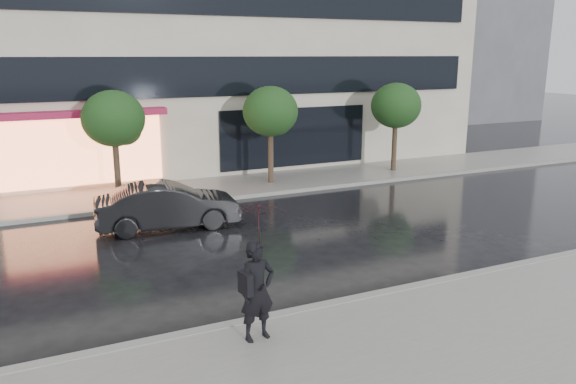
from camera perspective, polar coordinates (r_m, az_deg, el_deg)
ground at (r=13.03m, az=3.59°, el=-9.71°), size 120.00×120.00×0.00m
sidewalk_near at (r=10.57m, az=12.34°, el=-15.62°), size 60.00×4.50×0.12m
sidewalk_far at (r=22.11m, az=-9.16°, el=0.23°), size 60.00×3.50×0.12m
curb_near at (r=12.21m, az=5.87°, el=-11.08°), size 60.00×0.25×0.14m
curb_far at (r=20.48m, az=-7.81°, el=-0.79°), size 60.00×0.25×0.14m
bg_building_right at (r=49.96m, az=15.21°, el=16.61°), size 12.00×12.00×16.00m
tree_mid_west at (r=20.81m, az=-17.15°, el=6.96°), size 2.20×2.20×3.99m
tree_mid_east at (r=22.43m, az=-1.69°, el=8.02°), size 2.20×2.20×3.99m
tree_far_east at (r=25.40m, az=10.98°, el=8.46°), size 2.20×2.20×3.99m
parked_car at (r=17.45m, az=-12.09°, el=-1.37°), size 4.44×1.90×1.42m
pedestrian_with_umbrella at (r=10.03m, az=-3.03°, el=-6.36°), size 1.09×1.10×2.56m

